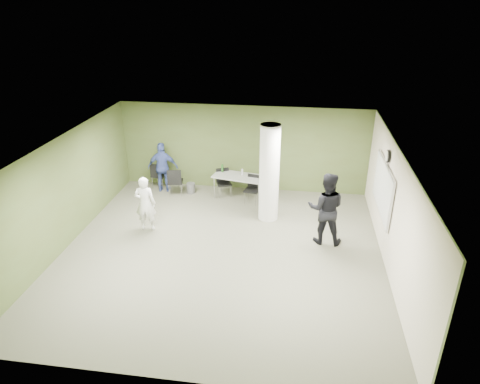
% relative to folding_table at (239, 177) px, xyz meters
% --- Properties ---
extents(floor, '(8.00, 8.00, 0.00)m').
position_rel_folding_table_xyz_m(floor, '(0.03, -3.18, -0.72)').
color(floor, '#504F3F').
rests_on(floor, ground).
extents(ceiling, '(8.00, 8.00, 0.00)m').
position_rel_folding_table_xyz_m(ceiling, '(0.03, -3.18, 2.08)').
color(ceiling, white).
rests_on(ceiling, wall_back).
extents(wall_back, '(8.00, 2.80, 0.02)m').
position_rel_folding_table_xyz_m(wall_back, '(0.03, 0.82, 0.68)').
color(wall_back, '#495427').
rests_on(wall_back, floor).
extents(wall_left, '(0.02, 8.00, 2.80)m').
position_rel_folding_table_xyz_m(wall_left, '(-3.97, -3.18, 0.68)').
color(wall_left, '#495427').
rests_on(wall_left, floor).
extents(wall_right_cream, '(0.02, 8.00, 2.80)m').
position_rel_folding_table_xyz_m(wall_right_cream, '(4.03, -3.18, 0.68)').
color(wall_right_cream, beige).
rests_on(wall_right_cream, floor).
extents(column, '(0.56, 0.56, 2.80)m').
position_rel_folding_table_xyz_m(column, '(1.03, -1.18, 0.68)').
color(column, silver).
rests_on(column, floor).
extents(whiteboard, '(0.05, 2.30, 1.30)m').
position_rel_folding_table_xyz_m(whiteboard, '(3.95, -1.98, 0.78)').
color(whiteboard, silver).
rests_on(whiteboard, wall_right_cream).
extents(wall_clock, '(0.06, 0.32, 0.32)m').
position_rel_folding_table_xyz_m(wall_clock, '(3.95, -1.98, 1.63)').
color(wall_clock, black).
rests_on(wall_clock, wall_right_cream).
extents(folding_table, '(1.74, 1.03, 1.02)m').
position_rel_folding_table_xyz_m(folding_table, '(0.00, 0.00, 0.00)').
color(folding_table, '#999893').
rests_on(folding_table, floor).
extents(wastebasket, '(0.28, 0.28, 0.32)m').
position_rel_folding_table_xyz_m(wastebasket, '(-1.62, 0.20, -0.56)').
color(wastebasket, '#4C4C4C').
rests_on(wastebasket, floor).
extents(chair_back_left, '(0.52, 0.52, 0.90)m').
position_rel_folding_table_xyz_m(chair_back_left, '(-2.76, 0.39, -0.20)').
color(chair_back_left, black).
rests_on(chair_back_left, floor).
extents(chair_back_right, '(0.53, 0.53, 0.93)m').
position_rel_folding_table_xyz_m(chair_back_right, '(-2.05, -0.10, -0.18)').
color(chair_back_right, black).
rests_on(chair_back_right, floor).
extents(chair_table_left, '(0.57, 0.57, 0.88)m').
position_rel_folding_table_xyz_m(chair_table_left, '(-0.53, 0.20, -0.21)').
color(chair_table_left, black).
rests_on(chair_table_left, floor).
extents(chair_table_right, '(0.51, 0.51, 0.87)m').
position_rel_folding_table_xyz_m(chair_table_right, '(0.46, -0.17, -0.22)').
color(chair_table_right, black).
rests_on(chair_table_right, floor).
extents(woman_white, '(0.60, 0.43, 1.56)m').
position_rel_folding_table_xyz_m(woman_white, '(-2.22, -2.31, 0.06)').
color(woman_white, silver).
rests_on(woman_white, floor).
extents(man_black, '(0.97, 0.78, 1.93)m').
position_rel_folding_table_xyz_m(man_black, '(2.58, -2.27, 0.24)').
color(man_black, black).
rests_on(man_black, floor).
extents(man_blue, '(1.02, 0.53, 1.66)m').
position_rel_folding_table_xyz_m(man_blue, '(-2.52, 0.22, 0.10)').
color(man_blue, '#39498E').
rests_on(man_blue, floor).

